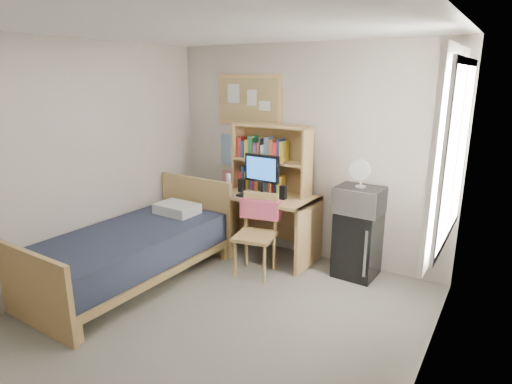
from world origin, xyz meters
The scene contains 25 objects.
floor centered at (0.00, 0.00, -0.01)m, with size 3.60×4.20×0.02m, color gray.
ceiling centered at (0.00, 0.00, 2.60)m, with size 3.60×4.20×0.02m, color white.
wall_back centered at (0.00, 2.10, 1.30)m, with size 3.60×0.04×2.60m, color beige.
wall_left centered at (-1.80, 0.00, 1.30)m, with size 0.04×4.20×2.60m, color beige.
wall_right centered at (1.80, 0.00, 1.30)m, with size 0.04×4.20×2.60m, color beige.
window_unit centered at (1.75, 1.20, 1.60)m, with size 0.10×1.40×1.70m, color white.
curtain_left centered at (1.72, 0.80, 1.60)m, with size 0.04×0.55×1.70m, color silver.
curtain_right centered at (1.72, 1.60, 1.60)m, with size 0.04×0.55×1.70m, color silver.
bulletin_board centered at (-0.78, 2.08, 1.92)m, with size 0.94×0.03×0.64m, color tan.
poster_wave centered at (-1.10, 2.09, 1.25)m, with size 0.30×0.01×0.42m, color #27659D.
poster_japan centered at (-1.10, 2.09, 0.78)m, with size 0.28×0.01×0.36m, color #CE2441.
desk centered at (-0.36, 1.76, 0.40)m, with size 1.29×0.65×0.81m, color tan.
desk_chair centered at (-0.18, 1.25, 0.47)m, with size 0.47×0.47×0.94m, color tan.
mini_fridge centered at (0.82, 1.84, 0.38)m, with size 0.45×0.45×0.76m, color black.
bed centered at (-1.24, 0.37, 0.30)m, with size 1.08×2.16×0.59m, color #1B2032.
hutch centered at (-0.36, 1.91, 1.23)m, with size 1.03×0.26×0.84m, color tan.
monitor centered at (-0.36, 1.70, 1.06)m, with size 0.47×0.04×0.50m, color black.
keyboard centered at (-0.37, 1.56, 0.82)m, with size 0.47×0.15×0.02m, color black.
speaker_left centered at (-0.66, 1.71, 0.89)m, with size 0.07×0.07×0.17m, color black.
speaker_right centered at (-0.06, 1.69, 0.89)m, with size 0.07×0.07×0.17m, color black.
water_bottle centered at (-0.84, 1.67, 0.92)m, with size 0.06×0.06×0.22m, color white.
hoodie centered at (-0.22, 1.44, 0.73)m, with size 0.47×0.14×0.22m, color #E75777.
microwave centered at (0.82, 1.82, 0.90)m, with size 0.49×0.38×0.29m, color #B9B9BE.
desk_fan centered at (0.82, 1.82, 1.19)m, with size 0.22×0.22×0.28m, color white.
pillow centered at (-1.22, 1.12, 0.65)m, with size 0.50×0.35×0.12m, color white.
Camera 1 is at (2.21, -2.61, 2.22)m, focal length 30.00 mm.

